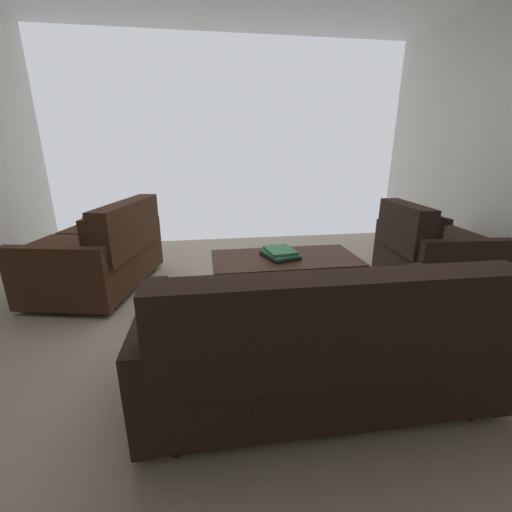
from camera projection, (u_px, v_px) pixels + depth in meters
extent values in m
cube|color=#B7A88E|center=(261.00, 322.00, 2.64)|extent=(5.00, 5.12, 0.01)
cylinder|color=black|center=(391.00, 335.00, 2.40)|extent=(0.05, 0.05, 0.06)
cylinder|color=black|center=(186.00, 352.00, 2.20)|extent=(0.05, 0.05, 0.06)
cylinder|color=black|center=(469.00, 414.00, 1.69)|extent=(0.05, 0.05, 0.06)
cylinder|color=black|center=(176.00, 449.00, 1.49)|extent=(0.05, 0.05, 0.06)
cube|color=black|center=(311.00, 349.00, 1.88)|extent=(1.63, 0.89, 0.34)
cube|color=black|center=(402.00, 306.00, 1.91)|extent=(0.51, 0.78, 0.10)
cube|color=black|center=(311.00, 312.00, 1.83)|extent=(0.51, 0.78, 0.10)
cube|color=black|center=(213.00, 319.00, 1.76)|extent=(0.51, 0.78, 0.10)
cube|color=black|center=(341.00, 327.00, 1.42)|extent=(1.62, 0.20, 0.47)
cube|color=black|center=(440.00, 308.00, 1.59)|extent=(0.49, 0.13, 0.33)
cube|color=black|center=(332.00, 315.00, 1.52)|extent=(0.49, 0.13, 0.33)
cube|color=black|center=(213.00, 324.00, 1.45)|extent=(0.49, 0.13, 0.33)
cube|color=black|center=(451.00, 327.00, 1.98)|extent=(0.11, 0.88, 0.50)
cube|color=black|center=(153.00, 351.00, 1.74)|extent=(0.11, 0.88, 0.50)
cylinder|color=black|center=(91.00, 267.00, 3.75)|extent=(0.06, 0.06, 0.06)
cylinder|color=black|center=(33.00, 304.00, 2.87)|extent=(0.06, 0.06, 0.06)
cylinder|color=black|center=(153.00, 269.00, 3.70)|extent=(0.06, 0.06, 0.06)
cylinder|color=black|center=(113.00, 307.00, 2.82)|extent=(0.06, 0.06, 0.06)
cube|color=#422819|center=(97.00, 263.00, 3.22)|extent=(1.05, 1.24, 0.38)
cube|color=#422819|center=(106.00, 232.00, 3.40)|extent=(0.83, 0.65, 0.10)
cube|color=#422819|center=(75.00, 248.00, 2.88)|extent=(0.83, 0.65, 0.10)
cube|color=#422819|center=(129.00, 227.00, 3.08)|extent=(0.41, 1.10, 0.46)
cube|color=#422819|center=(130.00, 220.00, 3.34)|extent=(0.22, 0.50, 0.32)
cube|color=#422819|center=(102.00, 234.00, 2.83)|extent=(0.22, 0.50, 0.32)
cube|color=#422819|center=(124.00, 240.00, 3.76)|extent=(0.83, 0.28, 0.54)
cube|color=#422819|center=(57.00, 280.00, 2.63)|extent=(0.83, 0.28, 0.54)
cube|color=#3D2316|center=(285.00, 259.00, 2.83)|extent=(1.23, 0.61, 0.04)
cube|color=#3D2316|center=(285.00, 264.00, 2.85)|extent=(1.13, 0.55, 0.05)
cube|color=#3D2316|center=(335.00, 269.00, 3.23)|extent=(0.07, 0.07, 0.39)
cube|color=#3D2316|center=(217.00, 276.00, 3.06)|extent=(0.07, 0.07, 0.39)
cube|color=#3D2316|center=(359.00, 291.00, 2.74)|extent=(0.07, 0.07, 0.39)
cube|color=#3D2316|center=(220.00, 300.00, 2.57)|extent=(0.07, 0.07, 0.39)
cylinder|color=black|center=(482.00, 294.00, 3.07)|extent=(0.05, 0.05, 0.06)
cylinder|color=black|center=(444.00, 272.00, 3.61)|extent=(0.05, 0.05, 0.06)
cylinder|color=black|center=(412.00, 297.00, 3.01)|extent=(0.05, 0.05, 0.06)
cylinder|color=black|center=(383.00, 274.00, 3.55)|extent=(0.05, 0.05, 0.06)
cube|color=black|center=(433.00, 262.00, 3.24)|extent=(0.85, 0.78, 0.38)
cube|color=black|center=(439.00, 238.00, 3.17)|extent=(0.75, 0.73, 0.10)
cube|color=black|center=(405.00, 227.00, 3.10)|extent=(0.23, 0.74, 0.44)
cube|color=black|center=(416.00, 227.00, 3.11)|extent=(0.17, 0.66, 0.30)
cube|color=black|center=(463.00, 271.00, 2.83)|extent=(0.80, 0.16, 0.54)
cube|color=black|center=(411.00, 244.00, 3.61)|extent=(0.80, 0.16, 0.54)
cube|color=black|center=(280.00, 256.00, 2.82)|extent=(0.33, 0.36, 0.02)
cube|color=#337F51|center=(280.00, 254.00, 2.81)|extent=(0.31, 0.35, 0.02)
cube|color=#337F51|center=(280.00, 251.00, 2.82)|extent=(0.26, 0.31, 0.03)
cube|color=black|center=(282.00, 248.00, 3.03)|extent=(0.17, 0.08, 0.02)
cube|color=#59595B|center=(282.00, 247.00, 3.03)|extent=(0.11, 0.06, 0.00)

